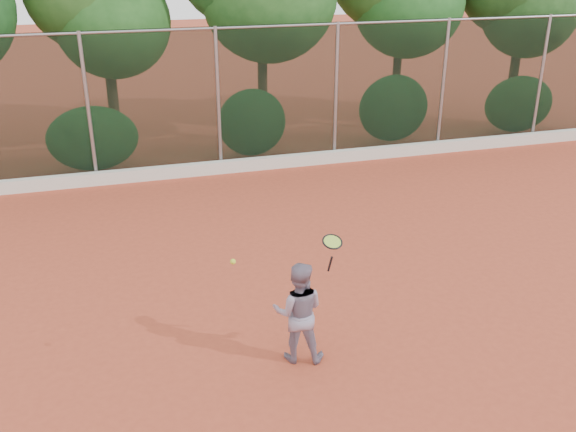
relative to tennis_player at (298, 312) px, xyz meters
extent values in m
plane|color=#AE4229|center=(0.44, 1.01, -0.73)|extent=(80.00, 80.00, 0.00)
cube|color=silver|center=(0.44, 7.83, -0.58)|extent=(24.00, 0.20, 0.30)
imported|color=gray|center=(0.00, 0.00, 0.00)|extent=(0.85, 0.75, 1.46)
cube|color=black|center=(0.44, 8.01, 1.02)|extent=(24.00, 0.01, 3.50)
cylinder|color=gray|center=(0.44, 8.01, 2.72)|extent=(24.00, 0.06, 0.06)
cylinder|color=gray|center=(-2.56, 8.01, 1.02)|extent=(0.09, 0.09, 3.50)
cylinder|color=gray|center=(0.44, 8.01, 1.02)|extent=(0.09, 0.09, 3.50)
cylinder|color=gray|center=(3.44, 8.01, 1.02)|extent=(0.09, 0.09, 3.50)
cylinder|color=gray|center=(6.44, 8.01, 1.02)|extent=(0.09, 0.09, 3.50)
cylinder|color=gray|center=(9.44, 8.01, 1.02)|extent=(0.09, 0.09, 3.50)
cylinder|color=#422919|center=(-1.96, 10.31, 0.47)|extent=(0.28, 0.28, 2.40)
ellipsoid|color=#21541D|center=(-1.76, 10.21, 2.67)|extent=(2.90, 2.40, 2.80)
cylinder|color=#3F2618|center=(2.04, 10.01, 0.77)|extent=(0.26, 0.26, 3.00)
cylinder|color=#3C2517|center=(6.14, 10.21, 0.62)|extent=(0.24, 0.24, 2.70)
ellipsoid|color=#1E591F|center=(6.34, 10.11, 2.97)|extent=(3.20, 2.70, 3.10)
cylinder|color=#3E2C18|center=(9.84, 9.81, 0.52)|extent=(0.28, 0.28, 2.50)
ellipsoid|color=#2E6125|center=(10.04, 9.71, 2.77)|extent=(3.00, 2.50, 2.90)
ellipsoid|color=#2C742C|center=(-2.56, 8.81, 0.12)|extent=(2.20, 1.16, 1.60)
ellipsoid|color=#266327|center=(1.44, 8.81, 0.22)|extent=(1.80, 1.04, 1.76)
ellipsoid|color=#246025|center=(5.44, 8.81, 0.32)|extent=(2.00, 1.10, 1.84)
ellipsoid|color=#295F24|center=(9.44, 8.81, 0.17)|extent=(2.16, 1.12, 1.64)
cylinder|color=black|center=(0.40, -0.08, 0.71)|extent=(0.04, 0.13, 0.26)
torus|color=black|center=(0.40, -0.14, 1.06)|extent=(0.28, 0.27, 0.12)
cylinder|color=#A7CA3B|center=(0.40, -0.14, 1.06)|extent=(0.24, 0.22, 0.09)
sphere|color=#C5DC32|center=(-0.94, -0.41, 1.11)|extent=(0.07, 0.07, 0.07)
camera|label=1|loc=(-2.20, -7.05, 4.61)|focal=40.00mm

